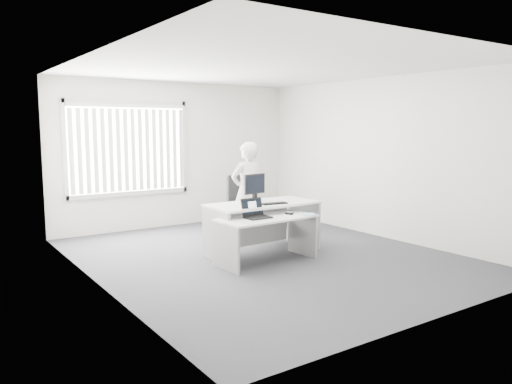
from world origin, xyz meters
TOP-DOWN VIEW (x-y plane):
  - ground at (0.00, 0.00)m, footprint 6.00×6.00m
  - wall_back at (0.00, 3.00)m, footprint 5.00×0.02m
  - wall_front at (0.00, -3.00)m, footprint 5.00×0.02m
  - wall_left at (-2.50, 0.00)m, footprint 0.02×6.00m
  - wall_right at (2.50, 0.00)m, footprint 0.02×6.00m
  - ceiling at (0.00, 0.00)m, footprint 5.00×6.00m
  - window at (-1.00, 2.96)m, footprint 2.32×0.06m
  - blinds at (-1.00, 2.90)m, footprint 2.20×0.10m
  - desk_near at (-0.18, -0.26)m, footprint 1.47×0.75m
  - desk_far at (0.09, 0.20)m, footprint 1.73×0.83m
  - office_chair at (0.77, 1.85)m, footprint 0.66×0.66m
  - person at (0.40, 1.10)m, footprint 0.62×0.41m
  - laptop at (-0.32, -0.27)m, footprint 0.36×0.32m
  - paper_sheet at (0.14, -0.38)m, footprint 0.33×0.29m
  - mouse at (0.23, -0.28)m, footprint 0.09×0.12m
  - booklet at (0.46, -0.47)m, footprint 0.25×0.28m
  - keyboard at (0.15, -0.00)m, footprint 0.43×0.19m
  - monitor at (0.13, 0.48)m, footprint 0.44×0.19m

SIDE VIEW (x-z plane):
  - ground at x=0.00m, z-range 0.00..0.00m
  - office_chair at x=0.77m, z-range -0.20..0.84m
  - desk_near at x=-0.18m, z-range 0.15..0.80m
  - desk_far at x=0.09m, z-range 0.17..0.96m
  - paper_sheet at x=0.14m, z-range 0.66..0.66m
  - booklet at x=0.46m, z-range 0.66..0.67m
  - mouse at x=0.23m, z-range 0.66..0.70m
  - keyboard at x=0.15m, z-range 0.78..0.80m
  - laptop at x=-0.32m, z-range 0.66..0.93m
  - person at x=0.40m, z-range 0.00..1.69m
  - monitor at x=0.13m, z-range 0.78..1.21m
  - wall_back at x=0.00m, z-range 0.00..2.80m
  - wall_front at x=0.00m, z-range 0.00..2.80m
  - wall_left at x=-2.50m, z-range 0.00..2.80m
  - wall_right at x=2.50m, z-range 0.00..2.80m
  - blinds at x=-1.00m, z-range 0.77..2.27m
  - window at x=-1.00m, z-range 0.67..2.43m
  - ceiling at x=0.00m, z-range 2.79..2.81m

